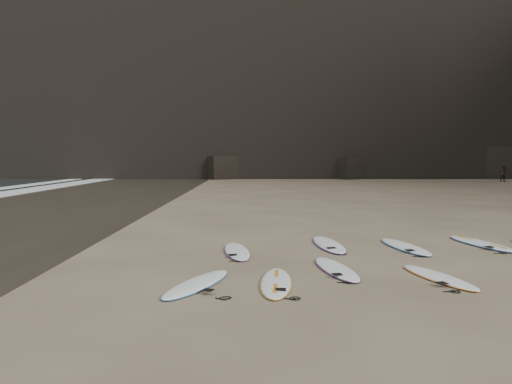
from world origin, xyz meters
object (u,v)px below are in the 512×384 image
surfboard_2 (336,268)px  surfboard_1 (276,282)px  surfboard_0 (197,283)px  surfboard_5 (237,251)px  surfboard_3 (439,277)px  surfboard_6 (329,244)px  surfboard_8 (481,243)px  person_b (504,174)px  surfboard_7 (405,246)px

surfboard_2 → surfboard_1: bearing=-148.5°
surfboard_0 → surfboard_1: bearing=25.1°
surfboard_0 → surfboard_5: bearing=100.5°
surfboard_3 → surfboard_0: bearing=169.6°
surfboard_2 → surfboard_5: surfboard_5 is taller
surfboard_6 → surfboard_8: same height
surfboard_0 → surfboard_5: size_ratio=0.97×
surfboard_1 → surfboard_2: surfboard_2 is taller
surfboard_2 → surfboard_3: bearing=-30.1°
surfboard_3 → surfboard_6: size_ratio=0.83×
surfboard_6 → person_b: size_ratio=1.72×
person_b → surfboard_7: bearing=-122.8°
surfboard_0 → surfboard_1: 1.47m
surfboard_1 → surfboard_3: bearing=10.9°
surfboard_8 → person_b: 39.19m
surfboard_3 → person_b: (20.98, 38.33, 0.74)m
surfboard_6 → surfboard_8: 4.16m
surfboard_7 → surfboard_8: bearing=2.3°
surfboard_8 → surfboard_5: bearing=176.7°
surfboard_6 → surfboard_2: bearing=-100.0°
surfboard_0 → surfboard_2: (2.79, 1.19, 0.00)m
surfboard_5 → surfboard_7: surfboard_7 is taller
surfboard_1 → surfboard_3: (3.21, 0.37, -0.00)m
surfboard_7 → surfboard_6: bearing=161.2°
surfboard_2 → person_b: (22.87, 37.58, 0.74)m
surfboard_7 → person_b: 40.65m
surfboard_1 → surfboard_5: bearing=108.9°
person_b → surfboard_2: bearing=-123.7°
surfboard_0 → surfboard_8: size_ratio=0.88×
surfboard_0 → surfboard_6: bearing=75.0°
surfboard_6 → surfboard_7: bearing=-14.2°
surfboard_1 → person_b: person_b is taller
surfboard_5 → surfboard_6: bearing=13.0°
surfboard_2 → surfboard_6: 2.92m
surfboard_1 → surfboard_5: (-0.81, 3.12, 0.00)m
surfboard_7 → person_b: (20.61, 35.03, 0.73)m
surfboard_1 → surfboard_8: 7.10m
surfboard_7 → surfboard_8: surfboard_8 is taller
surfboard_0 → surfboard_1: (1.47, 0.08, -0.00)m
surfboard_8 → person_b: bearing=50.3°
surfboard_5 → surfboard_6: surfboard_6 is taller
surfboard_3 → surfboard_1: bearing=170.7°
surfboard_2 → person_b: bearing=50.2°
surfboard_2 → surfboard_7: bearing=40.0°
surfboard_7 → surfboard_8: size_ratio=0.97×
surfboard_7 → surfboard_3: bearing=-105.1°
surfboard_1 → surfboard_6: (1.63, 4.02, 0.01)m
surfboard_1 → surfboard_3: size_ratio=1.04×
surfboard_6 → surfboard_5: bearing=-163.8°
surfboard_3 → person_b: size_ratio=1.42×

